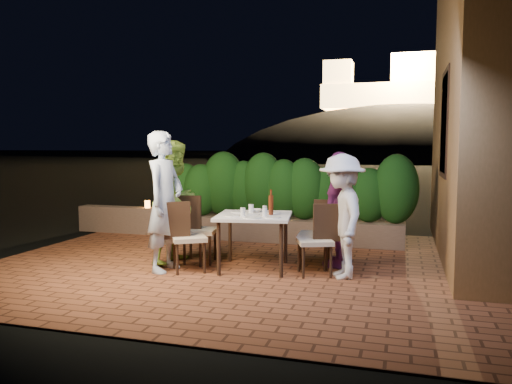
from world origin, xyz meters
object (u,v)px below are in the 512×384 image
at_px(dining_table, 254,242).
at_px(diner_blue, 165,202).
at_px(beer_bottle, 271,202).
at_px(chair_left_front, 189,236).
at_px(chair_right_front, 315,240).
at_px(diner_purple, 340,209).
at_px(diner_white, 342,216).
at_px(chair_right_back, 315,233).
at_px(bowl, 256,211).
at_px(parapet_lamp, 147,204).
at_px(diner_green, 176,202).
at_px(chair_left_back, 200,229).

distance_m(dining_table, diner_blue, 1.32).
bearing_deg(diner_blue, beer_bottle, -67.11).
height_order(chair_left_front, chair_right_front, chair_left_front).
bearing_deg(diner_purple, diner_white, 23.96).
height_order(chair_right_front, chair_right_back, chair_right_back).
height_order(dining_table, bowl, bowl).
xyz_separation_m(chair_right_back, parapet_lamp, (-3.55, 1.75, 0.10)).
xyz_separation_m(chair_left_front, diner_white, (2.00, 0.25, 0.32)).
distance_m(diner_blue, diner_green, 0.50).
bearing_deg(chair_left_back, chair_right_front, -18.03).
height_order(dining_table, chair_right_back, chair_right_back).
bearing_deg(diner_white, chair_right_front, -113.67).
bearing_deg(beer_bottle, chair_right_front, -12.50).
relative_size(chair_left_back, chair_right_front, 1.04).
xyz_separation_m(bowl, diner_green, (-1.13, -0.20, 0.11)).
bearing_deg(diner_green, dining_table, -85.21).
height_order(bowl, parapet_lamp, bowl).
xyz_separation_m(dining_table, diner_purple, (1.10, 0.49, 0.43)).
xyz_separation_m(chair_left_front, diner_purple, (1.90, 0.85, 0.33)).
relative_size(diner_green, parapet_lamp, 12.56).
bearing_deg(diner_green, beer_bottle, -82.71).
xyz_separation_m(beer_bottle, diner_green, (-1.42, 0.02, -0.04)).
bearing_deg(dining_table, diner_green, 176.78).
bearing_deg(dining_table, parapet_lamp, 142.85).
bearing_deg(chair_right_back, chair_left_back, 2.56).
xyz_separation_m(diner_blue, diner_purple, (2.22, 0.91, -0.14)).
bearing_deg(parapet_lamp, beer_bottle, -34.36).
distance_m(chair_right_front, diner_white, 0.48).
bearing_deg(chair_left_back, chair_left_front, -93.09).
distance_m(bowl, chair_right_front, 1.02).
distance_m(beer_bottle, diner_white, 1.00).
relative_size(chair_left_back, diner_green, 0.55).
relative_size(dining_table, chair_right_front, 1.06).
distance_m(diner_green, diner_purple, 2.33).
distance_m(bowl, diner_blue, 1.28).
relative_size(beer_bottle, chair_right_front, 0.37).
xyz_separation_m(bowl, diner_white, (1.26, -0.38, 0.02)).
xyz_separation_m(chair_left_back, chair_right_front, (1.71, -0.24, -0.02)).
bearing_deg(bowl, parapet_lamp, 145.95).
bearing_deg(chair_left_front, parapet_lamp, 96.82).
xyz_separation_m(dining_table, bowl, (-0.06, 0.26, 0.40)).
height_order(chair_left_front, diner_white, diner_white).
bearing_deg(diner_purple, bowl, -64.67).
xyz_separation_m(chair_left_front, diner_green, (-0.39, 0.43, 0.41)).
bearing_deg(chair_right_back, chair_left_front, 20.25).
bearing_deg(parapet_lamp, diner_purple, -22.59).
bearing_deg(diner_green, parapet_lamp, 45.88).
distance_m(diner_purple, parapet_lamp, 4.19).
distance_m(dining_table, chair_right_front, 0.86).
bearing_deg(chair_left_back, parapet_lamp, 124.57).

